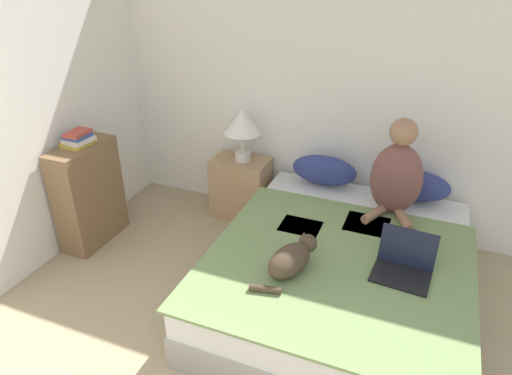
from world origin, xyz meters
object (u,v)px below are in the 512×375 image
nightstand (241,187)px  bed (340,274)px  pillow_near (324,170)px  person_sitting (397,174)px  table_lamp (242,123)px  book_stack_top (78,139)px  cat_tabby (292,259)px  bookshelf (89,194)px  pillow_far (414,185)px  laptop_open (403,266)px

nightstand → bed: bearing=-36.4°
pillow_near → person_sitting: size_ratio=0.73×
table_lamp → book_stack_top: size_ratio=2.13×
person_sitting → nightstand: 1.51m
nightstand → book_stack_top: size_ratio=2.47×
bed → cat_tabby: 0.57m
bookshelf → pillow_near: bearing=26.9°
person_sitting → pillow_near: bearing=155.7°
pillow_far → cat_tabby: pillow_far is taller
pillow_far → table_lamp: size_ratio=1.14×
person_sitting → book_stack_top: 2.51m
laptop_open → table_lamp: 1.88m
pillow_far → person_sitting: size_ratio=0.73×
pillow_far → table_lamp: 1.54m
pillow_far → person_sitting: bearing=-115.5°
pillow_far → book_stack_top: bearing=-160.4°
pillow_near → person_sitting: 0.71m
laptop_open → book_stack_top: size_ratio=1.62×
pillow_far → laptop_open: laptop_open is taller
table_lamp → bookshelf: table_lamp is taller
pillow_near → laptop_open: laptop_open is taller
bed → bookshelf: bookshelf is taller
laptop_open → bookshelf: (-2.59, 0.11, -0.07)m
bookshelf → bed: bearing=0.7°
person_sitting → nightstand: (-1.40, 0.24, -0.51)m
bed → table_lamp: bearing=143.0°
pillow_near → person_sitting: person_sitting is taller
laptop_open → table_lamp: table_lamp is taller
pillow_far → nightstand: (-1.53, -0.03, -0.31)m
pillow_far → book_stack_top: (-2.56, -0.91, 0.36)m
pillow_near → cat_tabby: (0.12, -1.28, -0.03)m
laptop_open → table_lamp: size_ratio=0.76×
bed → cat_tabby: cat_tabby is taller
table_lamp → cat_tabby: bearing=-54.8°
table_lamp → pillow_far: bearing=1.3°
cat_tabby → bookshelf: bearing=97.9°
laptop_open → book_stack_top: bearing=-178.0°
cat_tabby → table_lamp: 1.56m
person_sitting → nightstand: size_ratio=1.34×
bookshelf → book_stack_top: bearing=117.6°
person_sitting → nightstand: person_sitting is taller
book_stack_top → table_lamp: bearing=39.7°
table_lamp → book_stack_top: (-1.05, -0.87, 0.02)m
cat_tabby → book_stack_top: size_ratio=2.22×
person_sitting → table_lamp: size_ratio=1.56×
bed → person_sitting: size_ratio=2.66×
book_stack_top → bed: bearing=0.6°
person_sitting → book_stack_top: (-2.43, -0.63, 0.15)m
bed → person_sitting: person_sitting is taller
person_sitting → book_stack_top: person_sitting is taller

